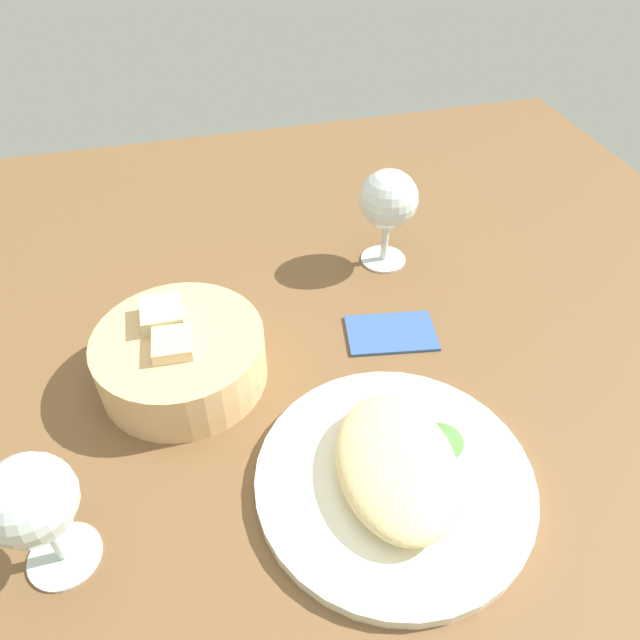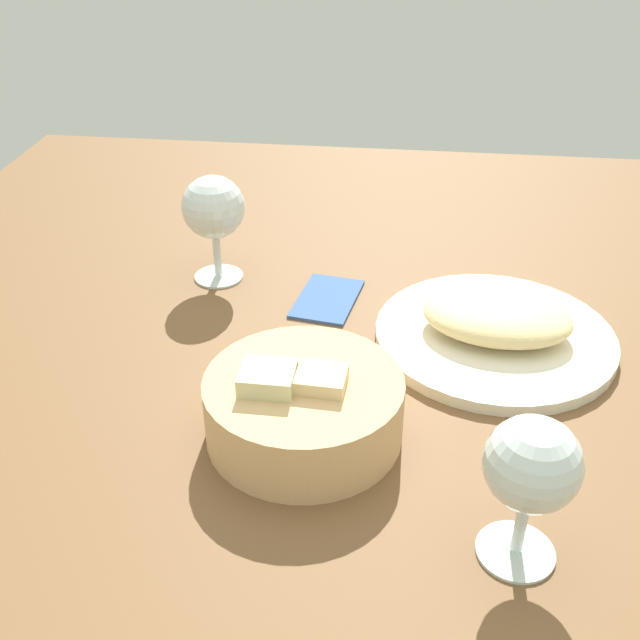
{
  "view_description": "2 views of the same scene",
  "coord_description": "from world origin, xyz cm",
  "px_view_note": "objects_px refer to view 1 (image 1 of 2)",
  "views": [
    {
      "loc": [
        -40.57,
        8.08,
        51.24
      ],
      "look_at": [
        6.99,
        -4.35,
        5.91
      ],
      "focal_mm": 33.1,
      "sensor_mm": 36.0,
      "label": 1
    },
    {
      "loc": [
        -0.73,
        67.72,
        49.02
      ],
      "look_at": [
        7.95,
        -2.63,
        4.19
      ],
      "focal_mm": 42.85,
      "sensor_mm": 36.0,
      "label": 2
    }
  ],
  "objects_px": {
    "plate": "(394,479)",
    "wine_glass_near": "(388,202)",
    "folded_napkin": "(391,332)",
    "wine_glass_far": "(32,503)",
    "bread_basket": "(181,356)"
  },
  "relations": [
    {
      "from": "plate",
      "to": "wine_glass_near",
      "type": "xyz_separation_m",
      "value": [
        0.35,
        -0.11,
        0.09
      ]
    },
    {
      "from": "plate",
      "to": "folded_napkin",
      "type": "distance_m",
      "value": 0.21
    },
    {
      "from": "plate",
      "to": "wine_glass_far",
      "type": "relative_size",
      "value": 2.03
    },
    {
      "from": "plate",
      "to": "folded_napkin",
      "type": "bearing_deg",
      "value": -19.02
    },
    {
      "from": "bread_basket",
      "to": "plate",
      "type": "bearing_deg",
      "value": -136.29
    },
    {
      "from": "bread_basket",
      "to": "wine_glass_near",
      "type": "distance_m",
      "value": 0.34
    },
    {
      "from": "folded_napkin",
      "to": "wine_glass_near",
      "type": "bearing_deg",
      "value": -96.23
    },
    {
      "from": "bread_basket",
      "to": "wine_glass_far",
      "type": "xyz_separation_m",
      "value": [
        -0.19,
        0.12,
        0.06
      ]
    },
    {
      "from": "folded_napkin",
      "to": "plate",
      "type": "bearing_deg",
      "value": 80.24
    },
    {
      "from": "plate",
      "to": "wine_glass_near",
      "type": "height_order",
      "value": "wine_glass_near"
    },
    {
      "from": "bread_basket",
      "to": "wine_glass_near",
      "type": "bearing_deg",
      "value": -62.47
    },
    {
      "from": "wine_glass_near",
      "to": "wine_glass_far",
      "type": "xyz_separation_m",
      "value": [
        -0.35,
        0.42,
        -0.0
      ]
    },
    {
      "from": "wine_glass_near",
      "to": "wine_glass_far",
      "type": "relative_size",
      "value": 1.05
    },
    {
      "from": "folded_napkin",
      "to": "bread_basket",
      "type": "bearing_deg",
      "value": 10.65
    },
    {
      "from": "wine_glass_near",
      "to": "wine_glass_far",
      "type": "distance_m",
      "value": 0.54
    }
  ]
}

